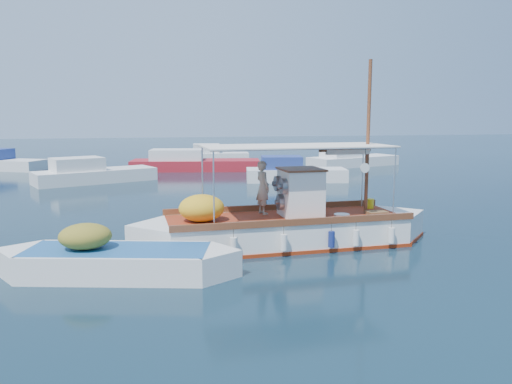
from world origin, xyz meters
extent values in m
plane|color=black|center=(0.00, 0.00, 0.00)|extent=(160.00, 160.00, 0.00)
cube|color=white|center=(0.33, 0.77, 0.35)|extent=(7.67, 2.81, 1.11)
cube|color=white|center=(-3.46, 0.63, 0.35)|extent=(2.53, 2.53, 1.11)
cube|color=white|center=(4.12, 0.91, 0.35)|extent=(2.53, 2.53, 1.11)
cube|color=maroon|center=(0.33, 0.77, 0.02)|extent=(7.78, 2.89, 0.18)
cube|color=maroon|center=(0.33, 0.77, 0.89)|extent=(7.67, 2.61, 0.06)
cube|color=brown|center=(0.28, 2.05, 1.01)|extent=(7.68, 0.39, 0.20)
cube|color=brown|center=(0.38, -0.50, 1.01)|extent=(7.68, 0.39, 0.20)
cube|color=white|center=(0.83, 0.79, 1.67)|extent=(1.26, 1.36, 1.52)
cube|color=brown|center=(0.83, 0.79, 2.46)|extent=(1.37, 1.46, 0.06)
cylinder|color=slate|center=(0.19, 0.44, 1.97)|extent=(0.24, 0.51, 0.51)
cylinder|color=slate|center=(0.17, 1.09, 1.97)|extent=(0.24, 0.51, 0.51)
cylinder|color=slate|center=(0.18, 0.77, 1.42)|extent=(0.24, 0.51, 0.51)
cylinder|color=brown|center=(3.16, 0.88, 3.44)|extent=(0.13, 0.13, 5.06)
cylinder|color=brown|center=(2.35, 0.85, 3.03)|extent=(1.82, 0.15, 0.08)
cylinder|color=silver|center=(-2.24, 1.79, 2.05)|extent=(0.05, 0.05, 2.28)
cylinder|color=silver|center=(-2.16, -0.43, 2.05)|extent=(0.05, 0.05, 2.28)
cylinder|color=silver|center=(3.52, 2.01, 2.05)|extent=(0.05, 0.05, 2.28)
cylinder|color=silver|center=(3.60, -0.22, 2.05)|extent=(0.05, 0.05, 2.28)
cube|color=silver|center=(0.68, 0.79, 3.21)|extent=(6.05, 2.65, 0.04)
ellipsoid|color=gold|center=(-2.40, 0.67, 1.33)|extent=(1.46, 1.26, 0.85)
cube|color=yellow|center=(1.62, 1.38, 1.11)|extent=(0.26, 0.19, 0.40)
cylinder|color=yellow|center=(3.64, 1.61, 1.08)|extent=(0.31, 0.31, 0.34)
cube|color=brown|center=(3.38, 0.48, 0.97)|extent=(0.67, 0.48, 0.12)
cylinder|color=#B2B2B2|center=(2.07, 0.28, 0.97)|extent=(0.52, 0.52, 0.12)
cylinder|color=white|center=(2.59, -0.20, 2.56)|extent=(0.30, 0.04, 0.30)
cylinder|color=white|center=(-1.64, -0.72, 0.46)|extent=(0.21, 0.21, 0.49)
cylinder|color=navy|center=(1.39, -0.60, 0.46)|extent=(0.21, 0.21, 0.49)
cylinder|color=white|center=(3.41, -0.53, 0.46)|extent=(0.21, 0.21, 0.49)
imported|color=#A29886|center=(-0.28, 1.41, 1.81)|extent=(0.58, 0.73, 1.77)
cube|color=white|center=(-4.84, -1.38, 0.26)|extent=(5.03, 2.93, 0.92)
cube|color=white|center=(-7.13, -0.81, 0.26)|extent=(1.79, 1.79, 0.92)
cube|color=white|center=(-2.55, -1.95, 0.26)|extent=(1.79, 1.79, 0.92)
cube|color=#205794|center=(-4.84, -1.38, 0.70)|extent=(4.98, 2.73, 0.05)
ellipsoid|color=olive|center=(-5.64, -1.18, 1.06)|extent=(1.58, 1.40, 0.68)
cube|color=silver|center=(-7.22, 17.91, 0.30)|extent=(7.63, 5.05, 1.00)
cube|color=silver|center=(-8.22, 17.49, 1.20)|extent=(3.47, 3.01, 0.80)
cube|color=#A41B25|center=(-0.42, 23.39, 0.30)|extent=(9.94, 4.36, 1.00)
cube|color=silver|center=(-1.84, 23.63, 1.20)|extent=(4.19, 2.99, 0.80)
cube|color=silver|center=(5.22, 15.76, 0.30)|extent=(6.57, 3.26, 1.00)
cube|color=navy|center=(4.29, 15.92, 1.20)|extent=(2.80, 2.28, 0.80)
cube|color=silver|center=(12.59, 23.85, 0.30)|extent=(8.28, 5.06, 1.00)
cube|color=silver|center=(11.48, 23.46, 1.20)|extent=(3.70, 3.13, 0.80)
cube|color=silver|center=(-14.82, 26.85, 0.30)|extent=(6.73, 4.95, 1.00)
cube|color=silver|center=(2.06, 30.18, 0.30)|extent=(5.99, 2.68, 1.00)
cube|color=silver|center=(1.19, 30.29, 1.20)|extent=(2.50, 1.97, 0.80)
camera|label=1|loc=(-3.97, -14.50, 4.19)|focal=35.00mm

